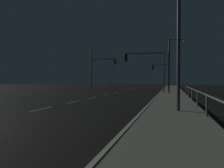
{
  "coord_description": "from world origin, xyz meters",
  "views": [
    {
      "loc": [
        7.4,
        -4.93,
        1.74
      ],
      "look_at": [
        -0.14,
        19.91,
        1.22
      ],
      "focal_mm": 31.58,
      "sensor_mm": 36.0,
      "label": 1
    }
  ],
  "objects_px": {
    "traffic_light_overhead_east": "(161,71)",
    "street_lamp_far_end": "(92,65)",
    "street_lamp_across_street": "(110,70)",
    "traffic_light_far_right": "(146,63)",
    "traffic_light_far_left": "(102,67)",
    "street_lamp_corner": "(172,60)",
    "street_lamp_median": "(187,24)"
  },
  "relations": [
    {
      "from": "traffic_light_overhead_east",
      "to": "street_lamp_far_end",
      "type": "xyz_separation_m",
      "value": [
        -12.23,
        -8.93,
        0.91
      ]
    },
    {
      "from": "traffic_light_overhead_east",
      "to": "street_lamp_across_street",
      "type": "xyz_separation_m",
      "value": [
        -12.36,
        3.4,
        0.56
      ]
    },
    {
      "from": "traffic_light_far_right",
      "to": "street_lamp_far_end",
      "type": "distance_m",
      "value": 14.04
    },
    {
      "from": "traffic_light_overhead_east",
      "to": "street_lamp_far_end",
      "type": "distance_m",
      "value": 15.17
    },
    {
      "from": "traffic_light_far_left",
      "to": "street_lamp_far_end",
      "type": "xyz_separation_m",
      "value": [
        -2.71,
        1.82,
        0.58
      ]
    },
    {
      "from": "traffic_light_overhead_east",
      "to": "traffic_light_far_right",
      "type": "bearing_deg",
      "value": -93.38
    },
    {
      "from": "traffic_light_far_right",
      "to": "street_lamp_corner",
      "type": "xyz_separation_m",
      "value": [
        3.29,
        0.33,
        0.36
      ]
    },
    {
      "from": "street_lamp_corner",
      "to": "street_lamp_far_end",
      "type": "bearing_deg",
      "value": 150.78
    },
    {
      "from": "traffic_light_far_left",
      "to": "street_lamp_far_end",
      "type": "height_order",
      "value": "street_lamp_far_end"
    },
    {
      "from": "street_lamp_median",
      "to": "traffic_light_far_left",
      "type": "bearing_deg",
      "value": 119.58
    },
    {
      "from": "traffic_light_overhead_east",
      "to": "street_lamp_corner",
      "type": "bearing_deg",
      "value": -82.43
    },
    {
      "from": "street_lamp_across_street",
      "to": "street_lamp_corner",
      "type": "distance_m",
      "value": 25.13
    },
    {
      "from": "traffic_light_far_right",
      "to": "street_lamp_median",
      "type": "distance_m",
      "value": 15.75
    },
    {
      "from": "traffic_light_far_left",
      "to": "street_lamp_corner",
      "type": "relative_size",
      "value": 0.83
    },
    {
      "from": "traffic_light_far_left",
      "to": "street_lamp_across_street",
      "type": "bearing_deg",
      "value": 101.38
    },
    {
      "from": "traffic_light_far_left",
      "to": "street_lamp_median",
      "type": "relative_size",
      "value": 0.78
    },
    {
      "from": "traffic_light_far_left",
      "to": "street_lamp_across_street",
      "type": "height_order",
      "value": "street_lamp_across_street"
    },
    {
      "from": "street_lamp_median",
      "to": "street_lamp_corner",
      "type": "height_order",
      "value": "street_lamp_median"
    },
    {
      "from": "street_lamp_median",
      "to": "street_lamp_across_street",
      "type": "bearing_deg",
      "value": 112.96
    },
    {
      "from": "street_lamp_median",
      "to": "street_lamp_across_street",
      "type": "height_order",
      "value": "street_lamp_median"
    },
    {
      "from": "street_lamp_corner",
      "to": "street_lamp_across_street",
      "type": "bearing_deg",
      "value": 125.6
    },
    {
      "from": "street_lamp_far_end",
      "to": "street_lamp_corner",
      "type": "distance_m",
      "value": 16.61
    },
    {
      "from": "traffic_light_far_left",
      "to": "street_lamp_median",
      "type": "bearing_deg",
      "value": -60.42
    },
    {
      "from": "street_lamp_corner",
      "to": "street_lamp_median",
      "type": "bearing_deg",
      "value": -87.69
    },
    {
      "from": "street_lamp_median",
      "to": "street_lamp_corner",
      "type": "xyz_separation_m",
      "value": [
        -0.63,
        15.58,
        -0.22
      ]
    },
    {
      "from": "street_lamp_corner",
      "to": "traffic_light_overhead_east",
      "type": "bearing_deg",
      "value": 97.57
    },
    {
      "from": "street_lamp_corner",
      "to": "traffic_light_far_right",
      "type": "bearing_deg",
      "value": -174.31
    },
    {
      "from": "street_lamp_across_street",
      "to": "street_lamp_corner",
      "type": "bearing_deg",
      "value": -54.4
    },
    {
      "from": "traffic_light_far_right",
      "to": "traffic_light_far_left",
      "type": "height_order",
      "value": "traffic_light_far_left"
    },
    {
      "from": "traffic_light_far_right",
      "to": "street_lamp_across_street",
      "type": "height_order",
      "value": "street_lamp_across_street"
    },
    {
      "from": "traffic_light_far_left",
      "to": "traffic_light_overhead_east",
      "type": "relative_size",
      "value": 1.12
    },
    {
      "from": "street_lamp_far_end",
      "to": "street_lamp_corner",
      "type": "height_order",
      "value": "street_lamp_far_end"
    }
  ]
}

